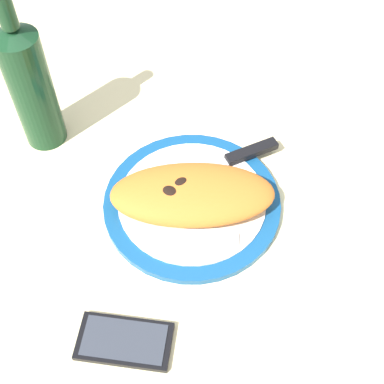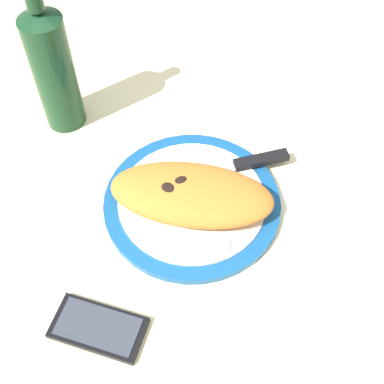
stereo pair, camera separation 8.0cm
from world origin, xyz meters
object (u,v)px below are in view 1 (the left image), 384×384
smartphone (124,341)px  wine_bottle (30,85)px  fork (198,236)px  water_glass (374,222)px  knife (233,159)px  calzone (195,194)px  plate (192,202)px

smartphone → wine_bottle: bearing=108.8°
fork → water_glass: 26.53cm
knife → wine_bottle: (-31.93, 9.90, 9.99)cm
calzone → fork: calzone is taller
fork → water_glass: bearing=-2.1°
smartphone → wine_bottle: wine_bottle is taller
fork → calzone: bearing=89.3°
knife → water_glass: bearing=-38.2°
plate → wine_bottle: 31.93cm
water_glass → plate: bearing=163.7°
smartphone → water_glass: size_ratio=1.71×
calzone → water_glass: size_ratio=3.25×
plate → calzone: calzone is taller
plate → knife: 10.56cm
fork → knife: 15.93cm
plate → fork: 6.97cm
smartphone → water_glass: (37.86, 13.96, 2.93)cm
knife → calzone: bearing=-131.5°
wine_bottle → water_glass: bearing=-26.1°
fork → wine_bottle: 36.01cm
fork → smartphone: (-11.40, -14.91, -1.20)cm
knife → water_glass: size_ratio=2.89×
fork → knife: knife is taller
calzone → fork: (-0.07, -6.12, -2.28)cm
calzone → wine_bottle: size_ratio=0.91×
calzone → knife: (7.14, 8.08, -2.00)cm
knife → smartphone: size_ratio=1.69×
calzone → knife: size_ratio=1.12×
knife → smartphone: knife is taller
plate → water_glass: size_ratio=3.50×
smartphone → fork: bearing=52.6°
knife → wine_bottle: bearing=162.8°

